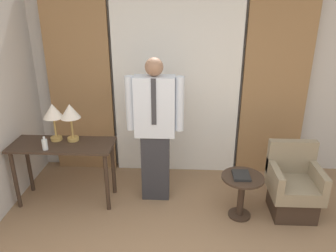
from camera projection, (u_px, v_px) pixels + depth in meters
wall_back at (177, 79)px, 4.61m from camera, size 10.00×0.06×2.70m
curtain_sheer_center at (176, 86)px, 4.51m from camera, size 1.73×0.06×2.58m
curtain_drape_left at (80, 85)px, 4.57m from camera, size 0.88×0.06×2.58m
curtain_drape_right at (275, 87)px, 4.45m from camera, size 0.88×0.06×2.58m
desk at (63, 153)px, 3.99m from camera, size 1.24×0.49×0.79m
table_lamp_left at (53, 113)px, 3.91m from camera, size 0.24×0.24×0.47m
table_lamp_right at (70, 113)px, 3.90m from camera, size 0.24×0.24×0.47m
bottle_near_edge at (45, 144)px, 3.77m from camera, size 0.06×0.06×0.16m
person at (155, 127)px, 3.93m from camera, size 0.69×0.23×1.81m
armchair at (293, 188)px, 3.88m from camera, size 0.57×0.57×0.85m
side_table at (242, 189)px, 3.78m from camera, size 0.48×0.48×0.53m
book at (241, 175)px, 3.72m from camera, size 0.19×0.23×0.03m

